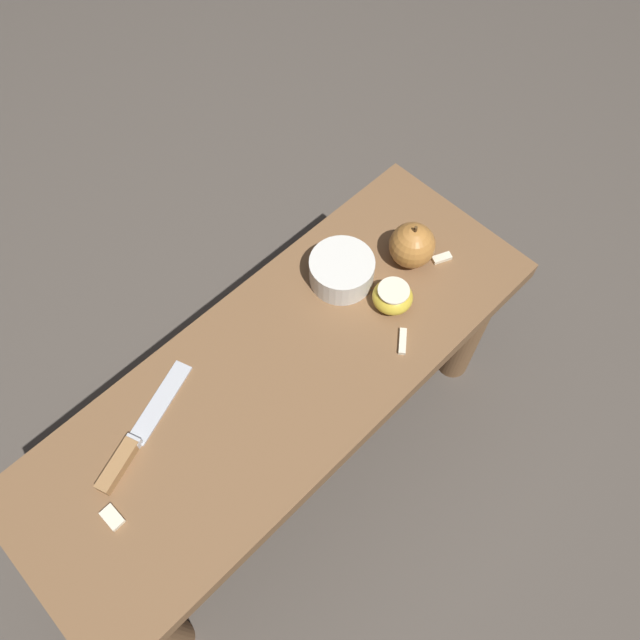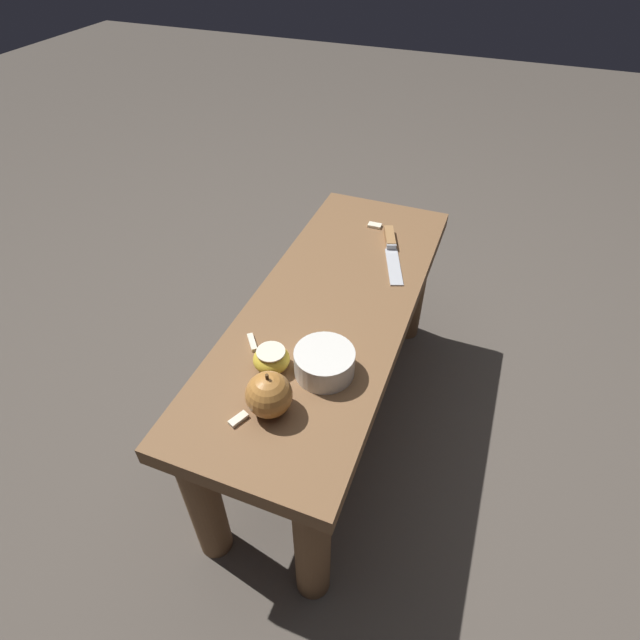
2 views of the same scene
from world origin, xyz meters
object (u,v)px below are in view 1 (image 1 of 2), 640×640
object	(u,v)px
apple_whole	(412,245)
apple_cut	(393,297)
wooden_bench	(285,394)
bowl	(342,270)
knife	(132,444)

from	to	relation	value
apple_whole	apple_cut	size ratio (longest dim) A/B	1.32
wooden_bench	bowl	world-z (taller)	bowl
apple_whole	bowl	world-z (taller)	apple_whole
wooden_bench	knife	world-z (taller)	knife
knife	bowl	size ratio (longest dim) A/B	1.98
apple_whole	apple_cut	distance (m)	0.11
knife	bowl	xyz separation A→B (m)	(0.47, -0.01, 0.02)
knife	apple_whole	xyz separation A→B (m)	(0.60, -0.07, 0.04)
apple_cut	bowl	distance (m)	0.11
wooden_bench	apple_whole	world-z (taller)	apple_whole
knife	bowl	world-z (taller)	bowl
wooden_bench	knife	size ratio (longest dim) A/B	4.16
knife	apple_cut	bearing A→B (deg)	-33.12
bowl	apple_cut	bearing A→B (deg)	-75.71
knife	apple_cut	xyz separation A→B (m)	(0.50, -0.11, 0.02)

